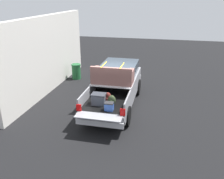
# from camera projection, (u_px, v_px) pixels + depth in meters

# --- Properties ---
(ground_plane) EXTENTS (40.00, 40.00, 0.00)m
(ground_plane) POSITION_uv_depth(u_px,v_px,m) (115.00, 106.00, 12.09)
(ground_plane) COLOR black
(pickup_truck) EXTENTS (6.05, 2.06, 2.23)m
(pickup_truck) POSITION_uv_depth(u_px,v_px,m) (116.00, 85.00, 12.07)
(pickup_truck) COLOR gray
(pickup_truck) RESTS_ON ground_plane
(building_facade) EXTENTS (9.37, 0.36, 4.15)m
(building_facade) POSITION_uv_depth(u_px,v_px,m) (48.00, 54.00, 13.51)
(building_facade) COLOR silver
(building_facade) RESTS_ON ground_plane
(trash_can) EXTENTS (0.60, 0.60, 0.98)m
(trash_can) POSITION_uv_depth(u_px,v_px,m) (76.00, 71.00, 15.79)
(trash_can) COLOR #1E592D
(trash_can) RESTS_ON ground_plane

